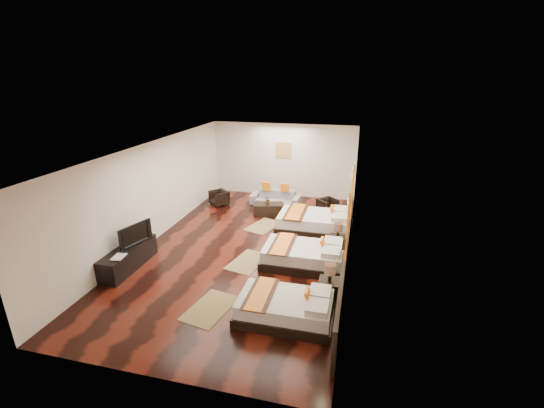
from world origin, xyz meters
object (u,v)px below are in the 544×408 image
(bed_mid, at_px, (304,255))
(figurine, at_px, (145,228))
(bed_near, at_px, (286,308))
(sofa, at_px, (275,198))
(armchair_left, at_px, (219,198))
(tv_console, at_px, (129,257))
(coffee_table, at_px, (268,209))
(tv, at_px, (133,234))
(book, at_px, (113,257))
(nightstand_b, at_px, (337,242))
(table_plant, at_px, (268,200))
(bed_far, at_px, (316,222))
(nightstand_a, at_px, (329,288))
(armchair_right, at_px, (328,206))

(bed_mid, relative_size, figurine, 6.11)
(bed_near, relative_size, figurine, 5.67)
(bed_mid, distance_m, sofa, 4.52)
(bed_mid, relative_size, armchair_left, 3.40)
(tv_console, xyz_separation_m, coffee_table, (2.46, 4.29, -0.08))
(tv, height_order, book, tv)
(bed_mid, xyz_separation_m, tv_console, (-4.20, -1.17, 0.01))
(tv, xyz_separation_m, coffee_table, (2.41, 4.07, -0.63))
(nightstand_b, relative_size, book, 2.41)
(bed_near, distance_m, tv_console, 4.32)
(tv_console, height_order, table_plant, table_plant)
(bed_near, relative_size, bed_mid, 0.93)
(bed_far, bearing_deg, tv, -143.26)
(nightstand_a, distance_m, book, 4.96)
(nightstand_a, xyz_separation_m, book, (-4.95, -0.30, 0.26))
(figurine, height_order, armchair_left, figurine)
(figurine, bearing_deg, book, -90.00)
(bed_far, distance_m, table_plant, 2.03)
(book, xyz_separation_m, coffee_table, (2.46, 4.82, -0.37))
(nightstand_a, xyz_separation_m, sofa, (-2.48, 5.57, -0.04))
(bed_near, xyz_separation_m, tv_console, (-4.19, 1.03, 0.03))
(nightstand_a, bearing_deg, table_plant, 118.77)
(nightstand_b, xyz_separation_m, tv_console, (-4.95, -2.06, -0.02))
(tv_console, relative_size, book, 5.15)
(bed_near, distance_m, nightstand_b, 3.17)
(tv_console, distance_m, figurine, 0.92)
(bed_near, distance_m, bed_mid, 2.20)
(book, xyz_separation_m, armchair_right, (4.40, 5.43, -0.30))
(nightstand_b, relative_size, sofa, 0.47)
(nightstand_a, xyz_separation_m, tv, (-4.90, 0.46, 0.52))
(nightstand_b, height_order, tv_console, nightstand_b)
(armchair_left, bearing_deg, nightstand_b, 7.72)
(coffee_table, height_order, table_plant, table_plant)
(sofa, height_order, coffee_table, sofa)
(bed_mid, xyz_separation_m, coffee_table, (-1.73, 3.12, -0.07))
(bed_far, relative_size, armchair_left, 3.74)
(nightstand_a, relative_size, armchair_right, 1.49)
(bed_mid, xyz_separation_m, armchair_right, (0.21, 3.73, 0.00))
(bed_far, relative_size, book, 6.41)
(table_plant, bearing_deg, coffee_table, -58.80)
(book, distance_m, figurine, 1.34)
(bed_far, height_order, nightstand_a, nightstand_a)
(nightstand_a, height_order, nightstand_b, nightstand_a)
(coffee_table, bearing_deg, armchair_right, 17.36)
(coffee_table, bearing_deg, tv_console, -119.83)
(nightstand_b, relative_size, tv_console, 0.47)
(armchair_right, distance_m, coffee_table, 2.04)
(sofa, xyz_separation_m, armchair_right, (1.94, -0.44, 0.00))
(nightstand_a, xyz_separation_m, nightstand_b, (0.00, 2.29, -0.01))
(bed_mid, height_order, book, bed_mid)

